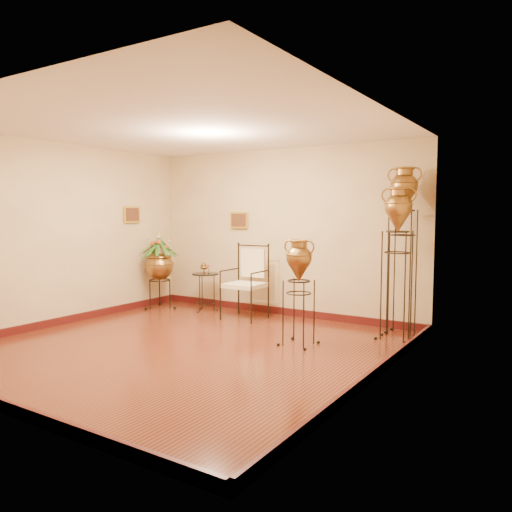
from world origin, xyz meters
The scene contains 8 objects.
ground centered at (0.00, 0.00, 0.00)m, with size 5.00×5.00×0.00m, color brown.
room_shell centered at (-0.01, 0.01, 1.73)m, with size 5.02×5.02×2.81m.
amphora_tall centered at (2.15, 2.15, 1.22)m, with size 0.54×0.54×2.39m.
amphora_mid centered at (2.15, 1.91, 1.06)m, with size 0.55×0.55×2.10m.
amphora_short centered at (1.18, 0.89, 0.70)m, with size 0.57×0.57×1.42m.
planter_urn centered at (-2.15, 1.80, 0.83)m, with size 0.83×0.83×1.49m.
armchair centered at (-0.32, 1.85, 0.61)m, with size 0.69×0.65×1.21m.
side_table centered at (-1.29, 2.04, 0.35)m, with size 0.52×0.52×0.85m.
Camera 1 is at (4.17, -4.84, 1.74)m, focal length 35.00 mm.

